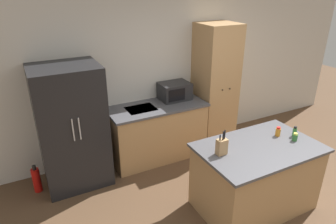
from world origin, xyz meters
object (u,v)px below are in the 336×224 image
spice_bottle_amber_oil (295,132)px  spice_bottle_tall_dark (295,137)px  pantry_cabinet (215,86)px  spice_bottle_short_red (278,132)px  microwave (175,91)px  knife_block (222,146)px  refrigerator (72,127)px  fire_extinguisher (37,180)px

spice_bottle_amber_oil → spice_bottle_tall_dark: bearing=-135.6°
pantry_cabinet → spice_bottle_tall_dark: 1.77m
spice_bottle_tall_dark → spice_bottle_short_red: 0.21m
microwave → spice_bottle_short_red: bearing=-70.5°
pantry_cabinet → microwave: size_ratio=4.34×
knife_block → spice_bottle_short_red: (0.90, 0.02, -0.04)m
spice_bottle_tall_dark → knife_block: bearing=170.6°
refrigerator → knife_block: (1.38, -1.53, 0.12)m
spice_bottle_amber_oil → microwave: bearing=113.5°
pantry_cabinet → spice_bottle_tall_dark: (-0.05, -1.77, -0.11)m
knife_block → fire_extinguisher: (-1.94, 1.52, -0.80)m
microwave → pantry_cabinet: bearing=-7.3°
spice_bottle_tall_dark → spice_bottle_short_red: spice_bottle_short_red is taller
spice_bottle_short_red → microwave: bearing=109.5°
spice_bottle_short_red → spice_bottle_tall_dark: bearing=-64.2°
microwave → spice_bottle_amber_oil: bearing=-66.5°
knife_block → spice_bottle_amber_oil: size_ratio=2.18×
microwave → spice_bottle_tall_dark: (0.68, -1.86, -0.12)m
microwave → spice_bottle_tall_dark: size_ratio=4.64×
pantry_cabinet → knife_block: pantry_cabinet is taller
knife_block → microwave: bearing=79.6°
spice_bottle_tall_dark → spice_bottle_amber_oil: 0.12m
microwave → fire_extinguisher: bearing=-175.6°
pantry_cabinet → spice_bottle_short_red: bearing=-95.1°
knife_block → spice_bottle_tall_dark: bearing=-9.4°
spice_bottle_tall_dark → spice_bottle_amber_oil: spice_bottle_amber_oil is taller
spice_bottle_short_red → fire_extinguisher: 3.30m
refrigerator → spice_bottle_short_red: (2.28, -1.51, 0.08)m
pantry_cabinet → spice_bottle_amber_oil: size_ratio=15.37×
refrigerator → spice_bottle_tall_dark: (2.37, -1.70, 0.07)m
microwave → spice_bottle_tall_dark: bearing=-69.8°
refrigerator → knife_block: 2.06m
spice_bottle_amber_oil → fire_extinguisher: 3.51m
pantry_cabinet → knife_block: bearing=-123.1°
spice_bottle_amber_oil → fire_extinguisher: spice_bottle_amber_oil is taller
pantry_cabinet → microwave: (-0.73, 0.09, 0.00)m
spice_bottle_short_red → fire_extinguisher: (-2.84, 1.50, -0.76)m
spice_bottle_tall_dark → fire_extinguisher: spice_bottle_tall_dark is taller
spice_bottle_short_red → fire_extinguisher: size_ratio=0.30×
spice_bottle_tall_dark → spice_bottle_amber_oil: bearing=44.4°
spice_bottle_tall_dark → spice_bottle_amber_oil: size_ratio=0.76×
pantry_cabinet → knife_block: 1.91m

